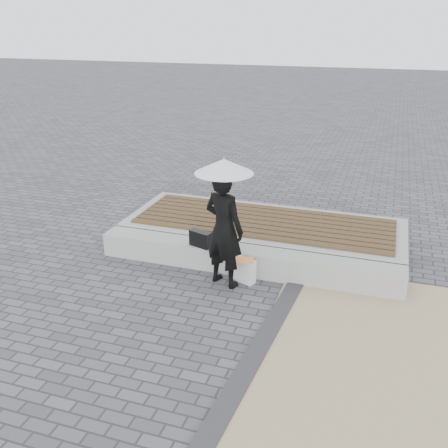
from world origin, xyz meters
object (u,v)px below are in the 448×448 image
Objects in this scene: seating_ledge at (245,260)px; parasol at (224,166)px; handbag at (200,239)px; canvas_tote at (244,270)px; woman at (224,229)px.

parasol is at bearing -112.06° from seating_ledge.
parasol is (-0.20, -0.50, 1.69)m from seating_ledge.
parasol is at bearing -15.70° from handbag.
canvas_tote is at bearing -77.67° from seating_ledge.
woman is 0.75m from handbag.
parasol reaches higher than handbag.
canvas_tote is at bearing 29.57° from parasol.
parasol is 1.73m from canvas_tote.
handbag reaches higher than canvas_tote.
woman is at bearing -15.70° from handbag.
woman reaches higher than handbag.
handbag is (-0.53, 0.36, -1.36)m from parasol.
parasol is at bearing -128.38° from canvas_tote.
woman is at bearing -128.38° from canvas_tote.
woman reaches higher than canvas_tote.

